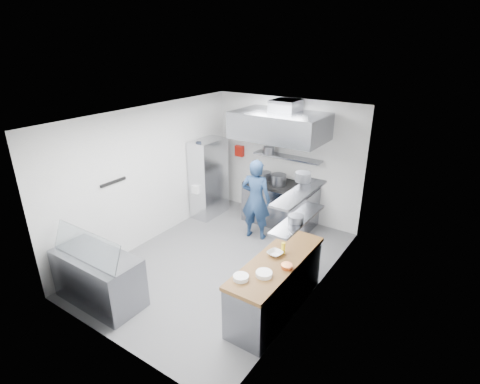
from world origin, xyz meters
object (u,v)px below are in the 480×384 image
Objects in this scene: display_case at (99,278)px; chef at (256,200)px; gas_range at (280,204)px; wire_rack at (209,178)px.

chef is at bearing 73.23° from display_case.
gas_range is at bearing -108.70° from chef.
display_case is (-0.97, -3.21, -0.44)m from chef.
chef reaches higher than display_case.
chef is (-0.11, -0.89, 0.42)m from gas_range.
wire_rack is (-1.63, -0.54, 0.48)m from gas_range.
gas_range is at bearing 75.24° from display_case.
wire_rack reaches higher than gas_range.
gas_range is 0.92× the size of chef.
wire_rack is 3.63m from display_case.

